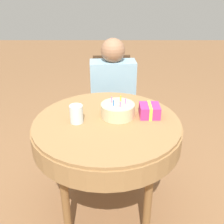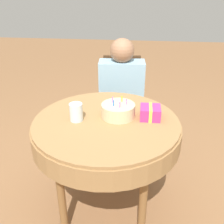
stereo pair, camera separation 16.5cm
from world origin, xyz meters
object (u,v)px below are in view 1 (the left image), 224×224
Objects in this scene: chair at (112,103)px; drinking_glass at (76,114)px; gift_box at (149,111)px; person at (113,88)px; birthday_cake at (117,110)px.

chair reaches higher than drinking_glass.
chair is 6.75× the size of gift_box.
person is at bearing 72.78° from drinking_glass.
drinking_glass is 0.47m from gift_box.
chair is 0.83× the size of person.
gift_box is (0.46, 0.08, -0.02)m from drinking_glass.
drinking_glass is at bearing -111.25° from person.
birthday_cake is at bearing -91.58° from person.
birthday_cake is 1.62× the size of gift_box.
drinking_glass is (-0.23, -0.74, 0.13)m from person.
birthday_cake is 0.21m from gift_box.
drinking_glass reaches higher than gift_box.
person reaches higher than birthday_cake.
chair is 4.16× the size of birthday_cake.
person reaches higher than drinking_glass.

